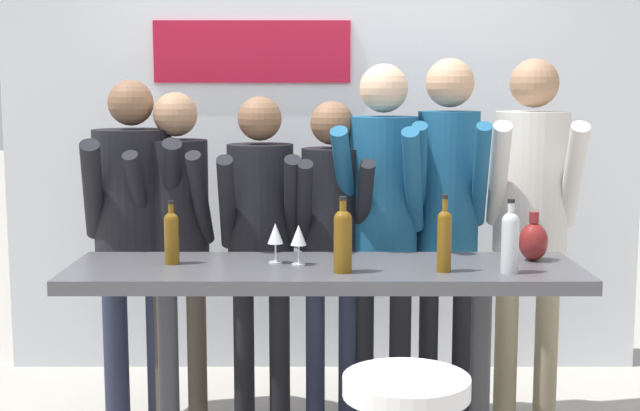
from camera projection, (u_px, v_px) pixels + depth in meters
name	position (u px, v px, depth m)	size (l,w,h in m)	color
back_wall	(318.00, 137.00, 5.34)	(3.82, 0.12, 2.82)	silver
tasting_table	(320.00, 298.00, 3.88)	(2.22, 0.64, 0.95)	#4C4C51
person_far_left	(129.00, 214.00, 4.48)	(0.54, 0.63, 1.75)	#23283D
person_left	(173.00, 218.00, 4.46)	(0.39, 0.52, 1.69)	#473D33
person_center_left	(256.00, 224.00, 4.41)	(0.41, 0.52, 1.67)	black
person_center	(328.00, 225.00, 4.40)	(0.38, 0.50, 1.64)	#23283D
person_center_right	(378.00, 203.00, 4.39)	(0.48, 0.61, 1.83)	black
person_right	(443.00, 195.00, 4.44)	(0.41, 0.56, 1.85)	black
person_far_right	(526.00, 199.00, 4.44)	(0.48, 0.61, 1.85)	gray
wine_bottle_0	(440.00, 238.00, 3.72)	(0.06, 0.06, 0.33)	brown
wine_bottle_1	(167.00, 235.00, 3.88)	(0.06, 0.06, 0.28)	brown
wine_bottle_2	(338.00, 238.00, 3.70)	(0.08, 0.08, 0.32)	brown
wine_bottle_3	(506.00, 239.00, 3.69)	(0.07, 0.07, 0.31)	#B7BCC1
wine_glass_0	(271.00, 235.00, 3.90)	(0.07, 0.07, 0.18)	silver
wine_glass_1	(294.00, 237.00, 3.86)	(0.07, 0.07, 0.18)	silver
decorative_vase	(529.00, 241.00, 3.96)	(0.13, 0.13, 0.22)	maroon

